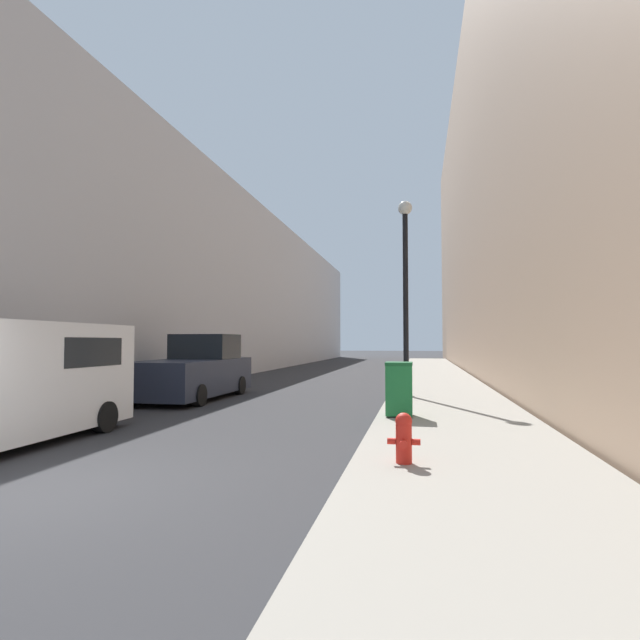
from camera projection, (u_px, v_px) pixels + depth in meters
name	position (u px, v px, depth m)	size (l,w,h in m)	color
ground_plane	(10.00, 499.00, 5.91)	(200.00, 200.00, 0.00)	#2D2D30
sidewalk_right	(438.00, 382.00, 22.46)	(3.61, 60.00, 0.14)	gray
building_left_glass	(184.00, 292.00, 33.73)	(12.00, 60.00, 10.50)	#BCBCC1
building_right_stone	(569.00, 192.00, 29.21)	(12.00, 60.00, 21.26)	#9E7F66
fire_hydrant	(404.00, 437.00, 7.12)	(0.47, 0.35, 0.71)	red
trash_bin	(399.00, 388.00, 11.62)	(0.62, 0.68, 1.26)	#1E7538
lamppost	(406.00, 280.00, 16.20)	(0.46, 0.46, 6.34)	black
white_van	(11.00, 377.00, 9.04)	(2.01, 5.02, 2.23)	white
pickup_truck	(195.00, 371.00, 16.45)	(2.22, 5.39, 2.13)	#232838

